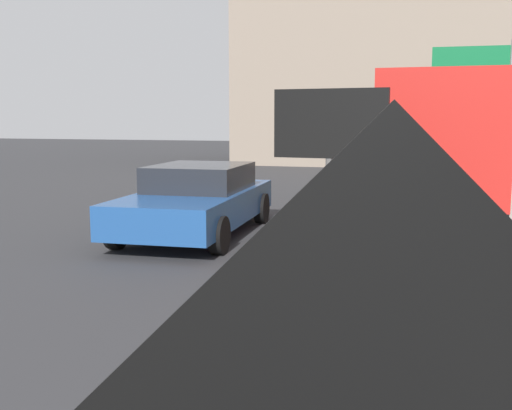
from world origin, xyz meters
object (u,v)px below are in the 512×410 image
traffic_cone_mid_lane (321,331)px  highway_guide_sign (488,86)px  pickup_car (197,199)px  box_truck (441,144)px  arrow_board_trailer (328,248)px

traffic_cone_mid_lane → highway_guide_sign: bearing=81.1°
pickup_car → box_truck: bearing=32.9°
pickup_car → traffic_cone_mid_lane: bearing=-58.7°
arrow_board_trailer → traffic_cone_mid_lane: bearing=-81.8°
pickup_car → traffic_cone_mid_lane: (3.50, -5.76, -0.37)m
pickup_car → highway_guide_sign: (6.27, 11.87, 2.72)m
highway_guide_sign → traffic_cone_mid_lane: (-2.77, -17.63, -3.10)m
box_truck → highway_guide_sign: bearing=79.6°
box_truck → highway_guide_sign: (1.63, 8.86, 1.68)m
arrow_board_trailer → traffic_cone_mid_lane: arrow_board_trailer is taller
box_truck → highway_guide_sign: size_ratio=1.44×
box_truck → highway_guide_sign: highway_guide_sign is taller
arrow_board_trailer → pickup_car: arrow_board_trailer is taller
box_truck → arrow_board_trailer: bearing=-104.9°
arrow_board_trailer → pickup_car: (-3.08, 2.85, 0.22)m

